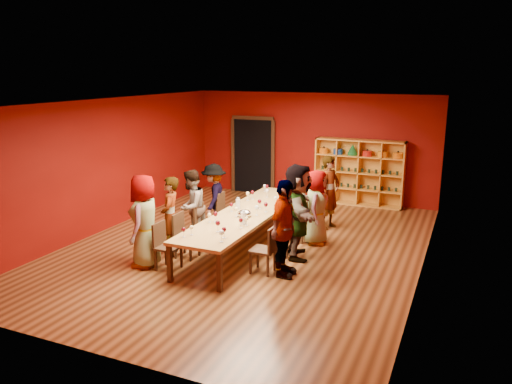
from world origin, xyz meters
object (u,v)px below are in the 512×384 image
at_px(chair_person_left_3, 225,210).
at_px(chair_person_right_2, 286,232).
at_px(person_right_3, 316,207).
at_px(chair_person_right_4, 316,206).
at_px(shelving_unit, 359,169).
at_px(tasting_table, 247,215).
at_px(chair_person_left_2, 203,222).
at_px(person_left_3, 214,197).
at_px(person_right_4, 330,192).
at_px(person_left_1, 170,216).
at_px(chair_person_right_1, 267,247).
at_px(spittoon_bowl, 244,213).
at_px(chair_person_right_3, 301,219).
at_px(wine_bottle, 284,187).
at_px(person_right_1, 284,229).
at_px(chair_person_left_0, 164,243).
at_px(person_left_0, 145,221).
at_px(person_right_2, 298,211).
at_px(chair_person_left_1, 183,233).
at_px(person_left_2, 191,207).

height_order(chair_person_left_3, chair_person_right_2, same).
distance_m(person_right_3, chair_person_right_4, 1.23).
relative_size(shelving_unit, chair_person_right_4, 2.70).
height_order(tasting_table, chair_person_right_4, chair_person_right_4).
bearing_deg(chair_person_left_2, person_left_3, 105.53).
distance_m(chair_person_right_2, person_right_4, 2.14).
relative_size(person_left_1, chair_person_left_3, 1.80).
height_order(chair_person_right_1, spittoon_bowl, spittoon_bowl).
xyz_separation_m(chair_person_right_1, chair_person_right_2, (0.00, 0.98, 0.00)).
xyz_separation_m(chair_person_right_3, wine_bottle, (-0.83, 1.19, 0.37)).
height_order(person_left_1, chair_person_right_4, person_left_1).
xyz_separation_m(person_right_1, person_right_3, (0.02, 1.91, -0.09)).
distance_m(tasting_table, chair_person_left_0, 1.93).
xyz_separation_m(shelving_unit, chair_person_left_0, (-2.31, -6.01, -0.49)).
xyz_separation_m(person_right_1, chair_person_right_4, (-0.32, 3.06, -0.39)).
height_order(chair_person_left_2, chair_person_right_4, same).
bearing_deg(shelving_unit, person_right_4, -94.09).
bearing_deg(person_left_0, person_left_1, 155.14).
distance_m(tasting_table, person_right_2, 1.19).
bearing_deg(person_left_1, chair_person_right_1, 65.13).
xyz_separation_m(tasting_table, person_right_3, (1.25, 0.80, 0.10)).
distance_m(chair_person_left_3, person_left_3, 0.39).
bearing_deg(chair_person_left_2, spittoon_bowl, -4.61).
bearing_deg(person_right_3, person_left_3, 84.09).
relative_size(person_right_2, chair_person_right_3, 2.12).
height_order(tasting_table, chair_person_left_0, chair_person_left_0).
xyz_separation_m(person_left_1, chair_person_left_3, (0.29, 1.80, -0.30)).
distance_m(shelving_unit, chair_person_left_1, 5.84).
bearing_deg(person_left_2, person_right_1, 66.51).
bearing_deg(person_right_1, chair_person_right_1, 87.70).
height_order(chair_person_left_3, spittoon_bowl, spittoon_bowl).
relative_size(tasting_table, person_right_3, 2.82).
bearing_deg(tasting_table, chair_person_left_0, -118.30).
xyz_separation_m(chair_person_left_1, person_right_4, (2.14, 2.96, 0.36)).
distance_m(person_left_3, chair_person_right_2, 2.31).
height_order(person_left_0, person_left_1, person_left_0).
height_order(shelving_unit, chair_person_left_1, shelving_unit).
distance_m(chair_person_left_0, chair_person_right_1, 1.91).
height_order(person_left_0, person_right_1, person_right_1).
bearing_deg(person_right_2, person_right_4, -23.64).
bearing_deg(person_left_1, chair_person_left_2, 137.96).
bearing_deg(chair_person_right_1, wine_bottle, 104.96).
height_order(chair_person_left_1, person_right_2, person_right_2).
bearing_deg(chair_person_right_3, shelving_unit, 82.14).
bearing_deg(person_left_2, chair_person_left_2, 86.82).
relative_size(tasting_table, person_left_1, 2.82).
height_order(chair_person_left_0, person_left_0, person_left_0).
height_order(person_left_1, chair_person_left_2, person_left_1).
bearing_deg(chair_person_right_2, chair_person_left_3, 153.10).
xyz_separation_m(chair_person_left_3, chair_person_right_3, (1.82, 0.01, 0.00)).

